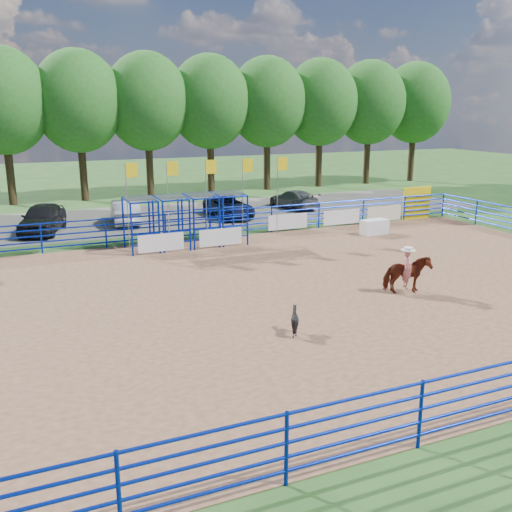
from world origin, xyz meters
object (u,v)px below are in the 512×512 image
announcer_table (374,227)px  car_b (125,212)px  car_a (42,218)px  car_d (293,199)px  car_c (229,207)px  calf (295,320)px  horse_and_rider (407,271)px

announcer_table → car_b: size_ratio=0.35×
car_a → car_d: car_a is taller
car_b → car_c: 6.44m
calf → car_c: car_c is taller
car_a → car_b: (4.70, 0.75, -0.09)m
announcer_table → horse_and_rider: horse_and_rider is taller
car_b → car_d: car_b is taller
announcer_table → car_a: 18.32m
car_d → car_a: bearing=-2.0°
announcer_table → car_d: size_ratio=0.35×
calf → horse_and_rider: bearing=-93.4°
announcer_table → car_c: bearing=124.4°
calf → car_a: 19.61m
calf → car_c: (5.01, 18.89, 0.24)m
horse_and_rider → car_a: bearing=124.9°
announcer_table → horse_and_rider: size_ratio=0.60×
announcer_table → car_a: car_a is taller
announcer_table → horse_and_rider: bearing=-118.3°
horse_and_rider → car_b: size_ratio=0.57×
car_a → car_b: 4.75m
horse_and_rider → car_c: 17.07m
horse_and_rider → car_d: 19.03m
car_c → car_d: bearing=14.8°
announcer_table → car_c: car_c is taller
car_c → car_b: bearing=176.0°
horse_and_rider → car_c: size_ratio=0.53×
car_a → car_b: bearing=26.0°
car_a → car_d: size_ratio=1.11×
announcer_table → car_d: 9.37m
horse_and_rider → car_d: size_ratio=0.58×
calf → car_d: 22.74m
car_a → calf: bearing=-54.8°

